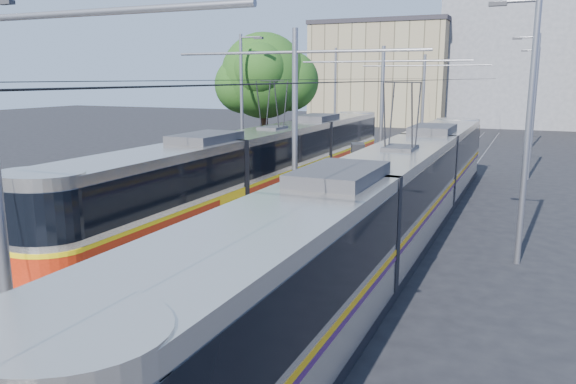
% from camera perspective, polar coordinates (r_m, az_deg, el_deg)
% --- Properties ---
extents(ground, '(160.00, 160.00, 0.00)m').
position_cam_1_polar(ground, '(13.86, -12.75, -12.82)').
color(ground, black).
rests_on(ground, ground).
extents(platform, '(4.00, 50.00, 0.30)m').
position_cam_1_polar(platform, '(28.66, 7.75, 0.38)').
color(platform, gray).
rests_on(platform, ground).
extents(tactile_strip_left, '(0.70, 50.00, 0.01)m').
position_cam_1_polar(tactile_strip_left, '(29.05, 5.01, 0.90)').
color(tactile_strip_left, gray).
rests_on(tactile_strip_left, platform).
extents(tactile_strip_right, '(0.70, 50.00, 0.01)m').
position_cam_1_polar(tactile_strip_right, '(28.27, 10.58, 0.45)').
color(tactile_strip_right, gray).
rests_on(tactile_strip_right, platform).
extents(rails, '(8.71, 70.00, 0.03)m').
position_cam_1_polar(rails, '(28.68, 7.74, 0.11)').
color(rails, gray).
rests_on(rails, ground).
extents(tram_left, '(2.43, 29.33, 5.50)m').
position_cam_1_polar(tram_left, '(26.66, -1.57, 3.04)').
color(tram_left, black).
rests_on(tram_left, ground).
extents(tram_right, '(2.43, 31.81, 5.50)m').
position_cam_1_polar(tram_right, '(19.42, 11.15, 0.06)').
color(tram_right, black).
rests_on(tram_right, ground).
extents(catenary, '(9.20, 70.00, 7.00)m').
position_cam_1_polar(catenary, '(25.42, 6.21, 8.94)').
color(catenary, slate).
rests_on(catenary, platform).
extents(street_lamps, '(15.18, 38.22, 8.00)m').
position_cam_1_polar(street_lamps, '(32.02, 9.96, 8.75)').
color(street_lamps, slate).
rests_on(street_lamps, ground).
extents(shelter, '(0.96, 1.20, 2.30)m').
position_cam_1_polar(shelter, '(26.89, 7.06, 2.60)').
color(shelter, black).
rests_on(shelter, platform).
extents(tree, '(5.76, 5.33, 8.37)m').
position_cam_1_polar(tree, '(35.18, -1.81, 11.56)').
color(tree, '#382314').
rests_on(tree, ground).
extents(building_left, '(16.32, 12.24, 12.32)m').
position_cam_1_polar(building_left, '(72.25, 9.79, 11.80)').
color(building_left, gray).
rests_on(building_left, ground).
extents(building_centre, '(18.36, 14.28, 16.25)m').
position_cam_1_polar(building_centre, '(74.12, 23.02, 12.58)').
color(building_centre, gray).
rests_on(building_centre, ground).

